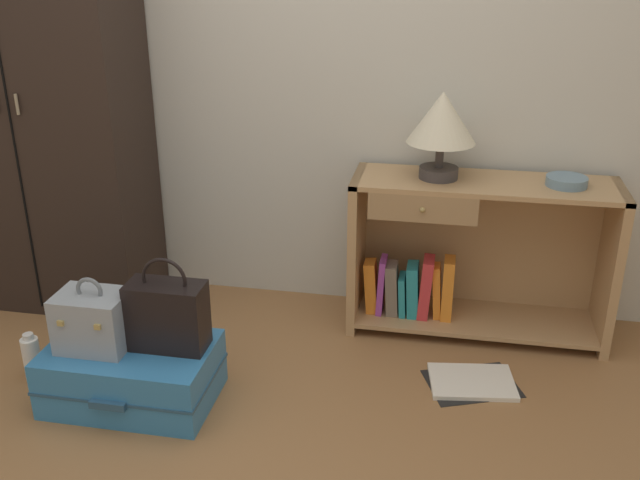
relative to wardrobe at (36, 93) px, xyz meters
name	(u,v)px	position (x,y,z in m)	size (l,w,h in m)	color
back_wall	(299,33)	(1.18, 0.30, 0.26)	(6.40, 0.10, 2.60)	beige
wardrobe	(36,93)	(0.00, 0.00, 0.00)	(0.94, 0.47, 2.08)	black
bookshelf	(466,257)	(2.00, 0.05, -0.68)	(1.16, 0.38, 0.73)	tan
table_lamp	(442,121)	(1.85, 0.04, -0.06)	(0.30, 0.30, 0.38)	#3D3838
bowl	(567,181)	(2.39, 0.03, -0.29)	(0.17, 0.17, 0.04)	slate
suitcase_large	(132,373)	(0.73, -0.79, -0.92)	(0.65, 0.43, 0.24)	teal
train_case	(94,320)	(0.60, -0.81, -0.69)	(0.27, 0.21, 0.30)	#8E99A3
handbag	(167,314)	(0.88, -0.75, -0.66)	(0.30, 0.15, 0.38)	black
bottle	(32,358)	(0.26, -0.73, -0.94)	(0.07, 0.07, 0.21)	white
open_book_on_floor	(472,382)	(2.05, -0.43, -1.03)	(0.43, 0.38, 0.02)	white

